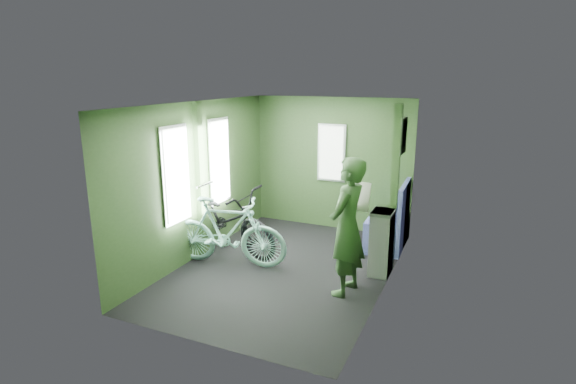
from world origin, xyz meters
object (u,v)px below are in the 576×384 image
bicycle_mint (228,266)px  waste_box (381,243)px  bicycle_black (227,250)px  bench_seat (389,228)px  passenger (347,227)px

bicycle_mint → waste_box: waste_box is taller
bicycle_black → bicycle_mint: bearing=-129.7°
bicycle_black → waste_box: (2.38, 0.11, 0.45)m
bicycle_black → bench_seat: bearing=-45.0°
passenger → bench_seat: (0.17, 1.78, -0.56)m
bench_seat → waste_box: bearing=-86.1°
waste_box → bicycle_black: bearing=-177.4°
bicycle_black → passenger: size_ratio=1.17×
bicycle_mint → bench_seat: (1.94, 1.69, 0.31)m
bicycle_black → bicycle_mint: bicycle_black is taller
bench_seat → bicycle_black: bearing=-154.6°
bicycle_black → bench_seat: 2.58m
passenger → bench_seat: bearing=-177.3°
bicycle_black → passenger: bearing=-88.4°
bicycle_mint → bench_seat: bearing=-58.7°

